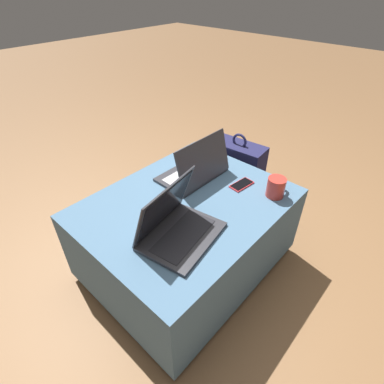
{
  "coord_description": "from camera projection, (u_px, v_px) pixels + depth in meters",
  "views": [
    {
      "loc": [
        -0.85,
        -0.81,
        1.41
      ],
      "look_at": [
        0.0,
        -0.04,
        0.55
      ],
      "focal_mm": 28.0,
      "sensor_mm": 36.0,
      "label": 1
    }
  ],
  "objects": [
    {
      "name": "laptop_near",
      "position": [
        176.0,
        226.0,
        1.29
      ],
      "size": [
        0.39,
        0.32,
        0.26
      ],
      "rotation": [
        0.0,
        0.0,
        0.17
      ],
      "color": "#333338",
      "rests_on": "ottoman"
    },
    {
      "name": "laptop_far",
      "position": [
        196.0,
        170.0,
        1.65
      ],
      "size": [
        0.38,
        0.24,
        0.24
      ],
      "rotation": [
        0.0,
        0.0,
        3.13
      ],
      "color": "#333338",
      "rests_on": "ottoman"
    },
    {
      "name": "backpack",
      "position": [
        236.0,
        176.0,
        2.11
      ],
      "size": [
        0.24,
        0.37,
        0.57
      ],
      "rotation": [
        0.0,
        0.0,
        1.66
      ],
      "color": "#23234C",
      "rests_on": "ground_plane"
    },
    {
      "name": "ground_plane",
      "position": [
        187.0,
        264.0,
        1.79
      ],
      "size": [
        14.0,
        14.0,
        0.0
      ],
      "primitive_type": "plane",
      "color": "olive"
    },
    {
      "name": "coffee_mug",
      "position": [
        276.0,
        187.0,
        1.52
      ],
      "size": [
        0.13,
        0.09,
        0.1
      ],
      "color": "red",
      "rests_on": "ottoman"
    },
    {
      "name": "cell_phone",
      "position": [
        242.0,
        185.0,
        1.62
      ],
      "size": [
        0.14,
        0.08,
        0.01
      ],
      "rotation": [
        0.0,
        0.0,
        4.6
      ],
      "color": "red",
      "rests_on": "ottoman"
    },
    {
      "name": "ottoman",
      "position": [
        187.0,
        235.0,
        1.64
      ],
      "size": [
        1.03,
        0.81,
        0.47
      ],
      "color": "#2A3D4E",
      "rests_on": "ground_plane"
    }
  ]
}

